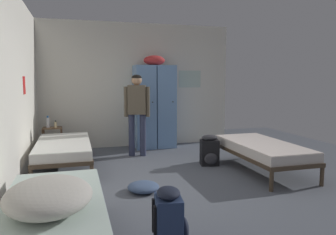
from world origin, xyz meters
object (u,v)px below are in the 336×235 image
backpack_black (210,151)px  clothes_pile_denim (143,187)px  person_traveler (137,107)px  bed_right (262,149)px  bed_left_rear (64,148)px  bedding_heap (49,196)px  lotion_bottle (56,124)px  bed_left_front (54,212)px  shelf_unit (53,138)px  backpack_navy (170,218)px  water_bottle (48,122)px  locker_bank (154,105)px

backpack_black → clothes_pile_denim: 1.79m
person_traveler → bed_right: bearing=-43.1°
clothes_pile_denim → bed_right: bearing=11.8°
bed_right → bed_left_rear: (-3.21, 1.04, 0.00)m
bedding_heap → lotion_bottle: bearing=92.2°
bed_right → person_traveler: (-1.80, 1.69, 0.61)m
bed_left_front → clothes_pile_denim: bearing=51.1°
bed_right → backpack_black: bearing=138.4°
shelf_unit → bed_left_rear: shelf_unit is taller
lotion_bottle → backpack_navy: lotion_bottle is taller
water_bottle → bed_right: bearing=-32.5°
bed_right → person_traveler: bearing=136.9°
water_bottle → lotion_bottle: size_ratio=1.65×
bedding_heap → clothes_pile_denim: bearing=55.4°
backpack_black → bed_left_rear: bearing=170.2°
bed_left_front → clothes_pile_denim: 1.75m
shelf_unit → bedding_heap: size_ratio=0.68×
lotion_bottle → bed_left_front: bearing=-87.4°
person_traveler → lotion_bottle: person_traveler is taller
bed_left_rear → bedding_heap: (-0.01, -3.07, 0.24)m
water_bottle → lotion_bottle: (0.15, -0.06, -0.04)m
bedding_heap → shelf_unit: bearing=93.2°
bedding_heap → person_traveler: 4.00m
water_bottle → person_traveler: bearing=-17.9°
bedding_heap → clothes_pile_denim: 2.01m
bed_left_front → water_bottle: 4.06m
water_bottle → bed_left_rear: bearing=-74.7°
water_bottle → bedding_heap: bearing=-85.8°
person_traveler → lotion_bottle: 1.70m
bedding_heap → lotion_bottle: 4.23m
person_traveler → backpack_navy: (-0.38, -3.61, -0.73)m
bed_left_front → water_bottle: size_ratio=8.01×
bed_left_rear → lotion_bottle: size_ratio=13.18×
bed_left_rear → backpack_black: bearing=-9.8°
backpack_navy → water_bottle: bearing=108.0°
person_traveler → water_bottle: bearing=162.1°
locker_bank → shelf_unit: bearing=-175.6°
person_traveler → water_bottle: size_ratio=6.89×
bed_left_rear → backpack_navy: 3.14m
locker_bank → water_bottle: 2.29m
locker_bank → bedding_heap: size_ratio=2.49×
shelf_unit → clothes_pile_denim: size_ratio=1.28×
bed_right → backpack_navy: bearing=-138.7°
bed_left_rear → water_bottle: 1.29m
bed_left_rear → person_traveler: person_traveler is taller
shelf_unit → water_bottle: (-0.08, 0.02, 0.33)m
locker_bank → water_bottle: bearing=-176.2°
shelf_unit → backpack_black: 3.21m
shelf_unit → backpack_navy: (1.28, -4.15, -0.09)m
water_bottle → backpack_black: 3.32m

